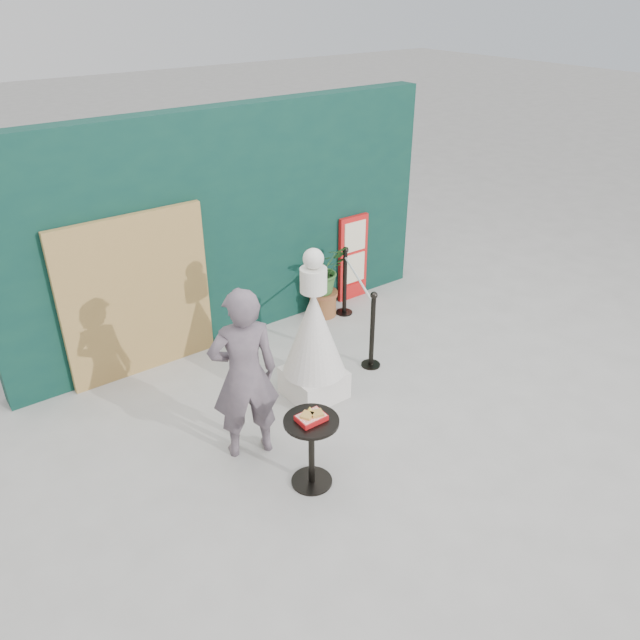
# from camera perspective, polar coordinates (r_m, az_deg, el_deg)

# --- Properties ---
(ground) EXTENTS (60.00, 60.00, 0.00)m
(ground) POSITION_cam_1_polar(r_m,az_deg,el_deg) (6.66, 6.27, -11.63)
(ground) COLOR #ADAAA5
(ground) RESTS_ON ground
(back_wall) EXTENTS (6.00, 0.30, 3.00)m
(back_wall) POSITION_cam_1_polar(r_m,az_deg,el_deg) (8.15, -8.25, 8.44)
(back_wall) COLOR #092C27
(back_wall) RESTS_ON ground
(bamboo_fence) EXTENTS (1.80, 0.08, 2.00)m
(bamboo_fence) POSITION_cam_1_polar(r_m,az_deg,el_deg) (7.66, -16.38, 2.06)
(bamboo_fence) COLOR tan
(bamboo_fence) RESTS_ON ground
(woman) EXTENTS (0.78, 0.63, 1.86)m
(woman) POSITION_cam_1_polar(r_m,az_deg,el_deg) (6.10, -6.94, -4.99)
(woman) COLOR #685963
(woman) RESTS_ON ground
(menu_board) EXTENTS (0.50, 0.07, 1.30)m
(menu_board) POSITION_cam_1_polar(r_m,az_deg,el_deg) (9.30, 3.04, 5.67)
(menu_board) COLOR red
(menu_board) RESTS_ON ground
(statue) EXTENTS (0.72, 0.72, 1.84)m
(statue) POSITION_cam_1_polar(r_m,az_deg,el_deg) (6.97, -0.57, -1.76)
(statue) COLOR silver
(statue) RESTS_ON ground
(cafe_table) EXTENTS (0.52, 0.52, 0.75)m
(cafe_table) POSITION_cam_1_polar(r_m,az_deg,el_deg) (5.93, -0.79, -11.06)
(cafe_table) COLOR black
(cafe_table) RESTS_ON ground
(food_basket) EXTENTS (0.26, 0.19, 0.11)m
(food_basket) POSITION_cam_1_polar(r_m,az_deg,el_deg) (5.75, -0.81, -8.83)
(food_basket) COLOR red
(food_basket) RESTS_ON cafe_table
(planter) EXTENTS (0.63, 0.55, 1.07)m
(planter) POSITION_cam_1_polar(r_m,az_deg,el_deg) (8.79, 0.27, 4.09)
(planter) COLOR brown
(planter) RESTS_ON ground
(stanchion_barrier) EXTENTS (0.84, 1.54, 1.03)m
(stanchion_barrier) POSITION_cam_1_polar(r_m,az_deg,el_deg) (8.27, 3.45, 1.38)
(stanchion_barrier) COLOR black
(stanchion_barrier) RESTS_ON ground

